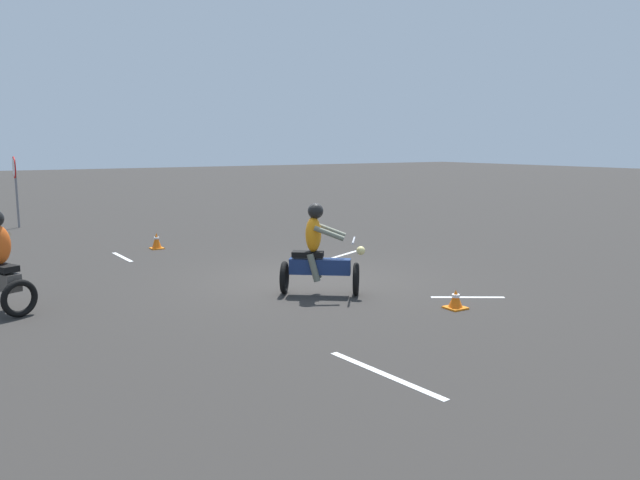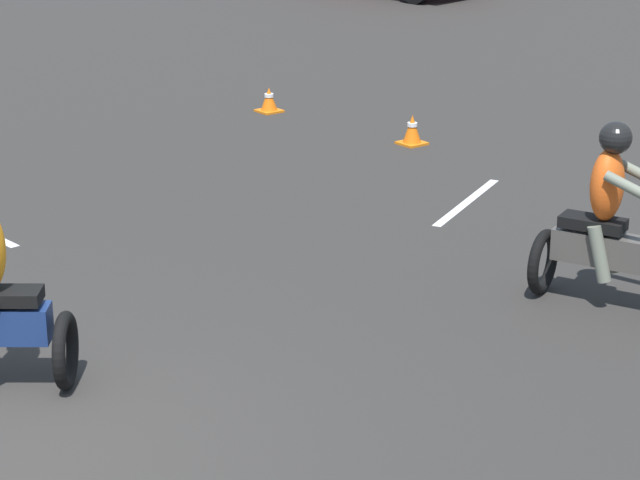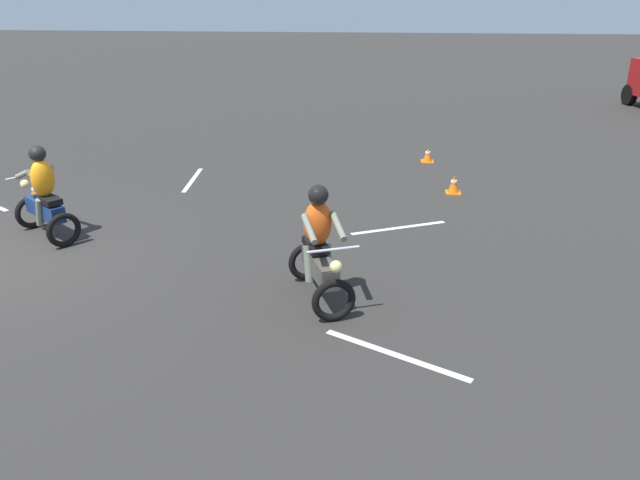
{
  "view_description": "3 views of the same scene",
  "coord_description": "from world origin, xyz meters",
  "px_view_note": "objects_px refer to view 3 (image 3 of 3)",
  "views": [
    {
      "loc": [
        -10.39,
        6.36,
        2.7
      ],
      "look_at": [
        -1.08,
        0.5,
        1.0
      ],
      "focal_mm": 35.0,
      "sensor_mm": 36.0,
      "label": 1
    },
    {
      "loc": [
        7.25,
        -2.71,
        4.17
      ],
      "look_at": [
        -0.14,
        3.01,
        0.9
      ],
      "focal_mm": 70.0,
      "sensor_mm": 36.0,
      "label": 2
    },
    {
      "loc": [
        8.62,
        6.37,
        4.05
      ],
      "look_at": [
        0.79,
        5.52,
        0.9
      ],
      "focal_mm": 35.0,
      "sensor_mm": 36.0,
      "label": 3
    }
  ],
  "objects_px": {
    "traffic_cone_near_left": "(35,192)",
    "traffic_cone_far_center": "(454,185)",
    "motorcycle_rider_background": "(319,251)",
    "motorcycle_rider_foreground": "(44,198)",
    "traffic_cone_far_right": "(428,155)"
  },
  "relations": [
    {
      "from": "traffic_cone_far_center",
      "to": "motorcycle_rider_background",
      "type": "bearing_deg",
      "value": -24.16
    },
    {
      "from": "motorcycle_rider_foreground",
      "to": "traffic_cone_far_center",
      "type": "relative_size",
      "value": 4.26
    },
    {
      "from": "traffic_cone_near_left",
      "to": "traffic_cone_far_right",
      "type": "bearing_deg",
      "value": 115.39
    },
    {
      "from": "motorcycle_rider_background",
      "to": "traffic_cone_far_right",
      "type": "height_order",
      "value": "motorcycle_rider_background"
    },
    {
      "from": "traffic_cone_near_left",
      "to": "traffic_cone_far_center",
      "type": "bearing_deg",
      "value": 98.67
    },
    {
      "from": "motorcycle_rider_foreground",
      "to": "traffic_cone_far_right",
      "type": "xyz_separation_m",
      "value": [
        -5.99,
        6.9,
        -0.56
      ]
    },
    {
      "from": "traffic_cone_far_right",
      "to": "motorcycle_rider_background",
      "type": "bearing_deg",
      "value": -13.79
    },
    {
      "from": "motorcycle_rider_foreground",
      "to": "traffic_cone_far_center",
      "type": "xyz_separation_m",
      "value": [
        -3.38,
        7.32,
        -0.54
      ]
    },
    {
      "from": "traffic_cone_far_center",
      "to": "traffic_cone_far_right",
      "type": "bearing_deg",
      "value": -170.98
    },
    {
      "from": "motorcycle_rider_foreground",
      "to": "traffic_cone_far_right",
      "type": "relative_size",
      "value": 4.66
    },
    {
      "from": "motorcycle_rider_background",
      "to": "traffic_cone_near_left",
      "type": "height_order",
      "value": "motorcycle_rider_background"
    },
    {
      "from": "motorcycle_rider_foreground",
      "to": "motorcycle_rider_background",
      "type": "bearing_deg",
      "value": -72.05
    },
    {
      "from": "traffic_cone_far_right",
      "to": "motorcycle_rider_foreground",
      "type": "bearing_deg",
      "value": -49.06
    },
    {
      "from": "traffic_cone_far_right",
      "to": "traffic_cone_far_center",
      "type": "height_order",
      "value": "traffic_cone_far_center"
    },
    {
      "from": "motorcycle_rider_background",
      "to": "traffic_cone_far_center",
      "type": "xyz_separation_m",
      "value": [
        -5.2,
        2.33,
        -0.54
      ]
    }
  ]
}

